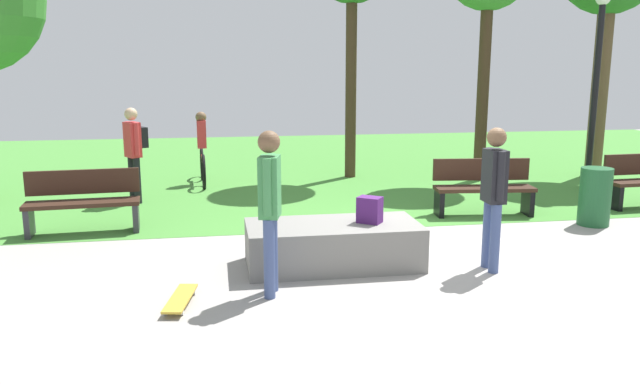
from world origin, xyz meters
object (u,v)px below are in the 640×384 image
(concrete_ledge, at_px, (333,245))
(park_bench_near_lamppost, at_px, (483,186))
(skater_watching, at_px, (494,188))
(cyclist_on_bicycle, at_px, (202,153))
(park_bench_near_path, at_px, (83,200))
(trash_bin, at_px, (595,197))
(skater_performing_trick, at_px, (270,200))
(skateboard_by_ledge, at_px, (180,298))
(backpack_on_ledge, at_px, (370,210))
(lamp_post, at_px, (597,69))
(pedestrian_with_backpack, at_px, (134,146))

(concrete_ledge, height_order, park_bench_near_lamppost, park_bench_near_lamppost)
(skater_watching, relative_size, cyclist_on_bicycle, 0.94)
(skater_watching, bearing_deg, park_bench_near_path, 153.05)
(concrete_ledge, relative_size, park_bench_near_path, 1.29)
(concrete_ledge, distance_m, trash_bin, 4.52)
(skater_performing_trick, bearing_deg, skater_watching, 8.20)
(skater_performing_trick, height_order, park_bench_near_path, skater_performing_trick)
(skateboard_by_ledge, height_order, trash_bin, trash_bin)
(backpack_on_ledge, distance_m, lamp_post, 6.96)
(trash_bin, bearing_deg, lamp_post, 59.15)
(concrete_ledge, xyz_separation_m, trash_bin, (4.32, 1.29, 0.18))
(cyclist_on_bicycle, bearing_deg, skateboard_by_ledge, -91.15)
(concrete_ledge, distance_m, skateboard_by_ledge, 2.05)
(lamp_post, relative_size, trash_bin, 4.28)
(park_bench_near_lamppost, bearing_deg, pedestrian_with_backpack, 161.45)
(pedestrian_with_backpack, bearing_deg, backpack_on_ledge, -52.07)
(lamp_post, xyz_separation_m, trash_bin, (-1.59, -2.66, -1.90))
(concrete_ledge, height_order, backpack_on_ledge, backpack_on_ledge)
(pedestrian_with_backpack, height_order, cyclist_on_bicycle, pedestrian_with_backpack)
(park_bench_near_path, distance_m, pedestrian_with_backpack, 2.13)
(park_bench_near_lamppost, distance_m, lamp_post, 3.93)
(concrete_ledge, height_order, trash_bin, trash_bin)
(skateboard_by_ledge, distance_m, park_bench_near_lamppost, 5.71)
(backpack_on_ledge, distance_m, pedestrian_with_backpack, 5.28)
(lamp_post, bearing_deg, backpack_on_ledge, -143.98)
(skater_performing_trick, bearing_deg, skateboard_by_ledge, -171.54)
(skater_performing_trick, height_order, cyclist_on_bicycle, skater_performing_trick)
(backpack_on_ledge, bearing_deg, park_bench_near_lamppost, 78.14)
(lamp_post, height_order, pedestrian_with_backpack, lamp_post)
(skater_performing_trick, relative_size, park_bench_near_path, 1.08)
(skater_performing_trick, bearing_deg, lamp_post, 35.45)
(park_bench_near_lamppost, relative_size, cyclist_on_bicycle, 0.90)
(concrete_ledge, distance_m, lamp_post, 7.41)
(lamp_post, height_order, trash_bin, lamp_post)
(lamp_post, xyz_separation_m, cyclist_on_bicycle, (-7.56, 1.84, -1.71))
(skater_performing_trick, xyz_separation_m, park_bench_near_lamppost, (3.76, 3.07, -0.56))
(concrete_ledge, bearing_deg, cyclist_on_bicycle, 105.89)
(skater_watching, distance_m, park_bench_near_lamppost, 2.95)
(skater_watching, relative_size, park_bench_near_lamppost, 1.04)
(park_bench_near_lamppost, bearing_deg, skateboard_by_ledge, -145.67)
(skater_watching, xyz_separation_m, park_bench_near_path, (-5.14, 2.61, -0.52))
(skateboard_by_ledge, relative_size, park_bench_near_path, 0.50)
(concrete_ledge, bearing_deg, skater_watching, -14.35)
(skater_watching, height_order, skateboard_by_ledge, skater_watching)
(cyclist_on_bicycle, bearing_deg, concrete_ledge, -74.11)
(pedestrian_with_backpack, bearing_deg, lamp_post, -1.21)
(skater_performing_trick, bearing_deg, concrete_ledge, 45.49)
(skater_watching, bearing_deg, concrete_ledge, 165.65)
(pedestrian_with_backpack, xyz_separation_m, cyclist_on_bicycle, (1.14, 1.66, -0.38))
(concrete_ledge, bearing_deg, skater_performing_trick, -134.51)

